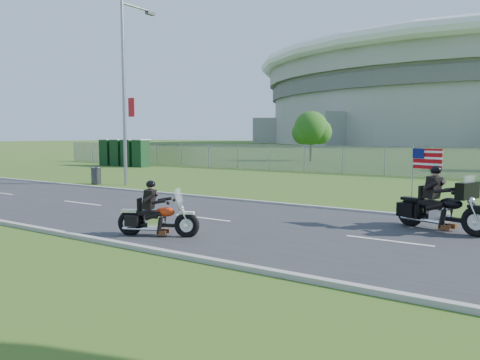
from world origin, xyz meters
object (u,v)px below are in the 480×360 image
Objects in this scene: streetlight at (127,81)px; motorcycle_lead at (157,219)px; porta_toilet_a at (141,154)px; porta_toilet_b at (129,153)px; porta_toilet_c at (118,153)px; trash_can at (96,176)px; motorcycle_follow at (442,210)px; porta_toilet_d at (108,153)px.

streetlight reaches higher than motorcycle_lead.
porta_toilet_b is (-1.40, 0.00, 0.00)m from porta_toilet_a.
porta_toilet_a reaches higher than motorcycle_lead.
motorcycle_lead is (20.67, -19.79, -0.66)m from porta_toilet_a.
porta_toilet_c is 1.07× the size of motorcycle_lead.
porta_toilet_c is (-2.80, 0.00, 0.00)m from porta_toilet_a.
trash_can is at bearing 122.86° from motorcycle_lead.
streetlight is 17.34m from porta_toilet_c.
motorcycle_follow is (26.85, -14.86, -0.52)m from porta_toilet_a.
motorcycle_follow is (6.17, 4.94, 0.15)m from motorcycle_lead.
streetlight is at bearing -47.09° from porta_toilet_a.
motorcycle_lead is (10.65, -9.01, -5.15)m from streetlight.
motorcycle_follow reaches higher than porta_toilet_b.
motorcycle_follow is at bearing 14.97° from motorcycle_lead.
porta_toilet_c is 16.04m from trash_can.
streetlight reaches higher than motorcycle_follow.
streetlight is at bearing 24.87° from trash_can.
porta_toilet_d is at bearing 137.09° from trash_can.
motorcycle_follow reaches higher than motorcycle_lead.
porta_toilet_d is (-4.20, 0.00, 0.00)m from porta_toilet_a.
motorcycle_follow is at bearing -25.57° from porta_toilet_d.
porta_toilet_b and porta_toilet_d have the same top height.
motorcycle_follow is 2.93× the size of trash_can.
streetlight is 4.35× the size of porta_toilet_d.
porta_toilet_a is 28.63m from motorcycle_lead.
motorcycle_lead is (22.07, -19.79, -0.66)m from porta_toilet_b.
motorcycle_lead is at bearing -40.23° from streetlight.
porta_toilet_b is 1.40m from porta_toilet_c.
porta_toilet_a is 2.80m from porta_toilet_c.
motorcycle_lead is (24.87, -19.79, -0.66)m from porta_toilet_d.
streetlight reaches higher than porta_toilet_b.
porta_toilet_b is 0.85× the size of motorcycle_follow.
motorcycle_lead is at bearing -40.14° from porta_toilet_c.
porta_toilet_d is 1.07× the size of motorcycle_lead.
porta_toilet_a is at bearing 125.51° from trash_can.
motorcycle_lead is at bearing -38.51° from porta_toilet_d.
porta_toilet_b is at bearing 114.45° from motorcycle_lead.
porta_toilet_a is at bearing 168.73° from motorcycle_follow.
trash_can is (8.27, -11.59, -0.69)m from porta_toilet_a.
trash_can is (9.67, -11.59, -0.69)m from porta_toilet_b.
porta_toilet_b is 2.49× the size of trash_can.
motorcycle_follow is (16.83, -4.08, -5.01)m from streetlight.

